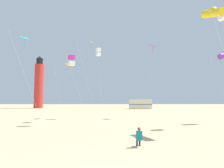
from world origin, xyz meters
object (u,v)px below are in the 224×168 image
(kite_diamond_cyan, at_px, (25,41))
(kite_flyer_standing, at_px, (139,136))
(kite_box_blue, at_px, (222,15))
(kite_diamond_scarlet, at_px, (153,49))
(rv_van_cream, at_px, (140,104))
(lighthouse_distant, at_px, (39,83))
(kite_box_magenta, at_px, (72,60))
(kite_box_white, at_px, (98,52))
(kite_diamond_orange, at_px, (68,67))
(kite_tube_gold, at_px, (213,13))
(kite_diamond_lime, at_px, (91,45))

(kite_diamond_cyan, bearing_deg, kite_flyer_standing, -39.04)
(kite_box_blue, distance_m, kite_diamond_scarlet, 10.52)
(rv_van_cream, bearing_deg, kite_diamond_cyan, -119.35)
(kite_diamond_cyan, relative_size, lighthouse_distant, 0.58)
(kite_box_magenta, bearing_deg, kite_diamond_scarlet, 33.10)
(kite_box_white, height_order, rv_van_cream, kite_box_white)
(kite_diamond_cyan, xyz_separation_m, kite_box_magenta, (4.94, 0.80, -1.92))
(kite_diamond_orange, distance_m, kite_diamond_scarlet, 13.10)
(lighthouse_distant, bearing_deg, kite_box_blue, -50.39)
(kite_box_white, distance_m, kite_diamond_orange, 6.03)
(kite_tube_gold, distance_m, kite_diamond_scarlet, 12.73)
(kite_box_white, distance_m, kite_diamond_lime, 2.08)
(kite_box_blue, bearing_deg, kite_diamond_cyan, 176.86)
(kite_box_blue, bearing_deg, kite_flyer_standing, -143.17)
(kite_diamond_orange, bearing_deg, kite_box_magenta, -72.00)
(kite_diamond_orange, height_order, kite_diamond_lime, kite_diamond_lime)
(kite_diamond_scarlet, bearing_deg, kite_diamond_lime, 174.86)
(kite_diamond_cyan, xyz_separation_m, kite_diamond_lime, (6.39, 8.78, 2.16))
(kite_diamond_orange, xyz_separation_m, lighthouse_distant, (-16.94, 36.11, 0.87))
(kite_diamond_lime, bearing_deg, kite_diamond_scarlet, -5.14)
(rv_van_cream, bearing_deg, kite_diamond_lime, -116.36)
(kite_flyer_standing, distance_m, kite_diamond_lime, 21.01)
(kite_diamond_cyan, distance_m, kite_diamond_scarlet, 17.81)
(kite_box_blue, height_order, rv_van_cream, kite_box_blue)
(kite_box_blue, xyz_separation_m, kite_diamond_orange, (-17.13, 5.06, -4.73))
(kite_box_blue, bearing_deg, kite_diamond_orange, 163.53)
(lighthouse_distant, bearing_deg, kite_diamond_scarlet, -48.00)
(kite_box_magenta, relative_size, kite_diamond_orange, 1.04)
(kite_diamond_lime, bearing_deg, kite_box_white, -41.87)
(kite_diamond_cyan, height_order, kite_diamond_orange, kite_diamond_cyan)
(kite_flyer_standing, relative_size, kite_diamond_cyan, 0.12)
(kite_flyer_standing, xyz_separation_m, kite_diamond_lime, (-4.46, 17.58, 10.61))
(kite_diamond_orange, xyz_separation_m, kite_diamond_lime, (2.46, 4.87, 4.26))
(kite_tube_gold, height_order, rv_van_cream, kite_tube_gold)
(kite_flyer_standing, distance_m, kite_box_white, 19.22)
(kite_diamond_cyan, distance_m, kite_diamond_orange, 5.92)
(kite_diamond_scarlet, xyz_separation_m, lighthouse_distant, (-28.89, 32.09, -2.68))
(kite_box_blue, distance_m, kite_diamond_orange, 18.48)
(kite_tube_gold, distance_m, lighthouse_distant, 54.45)
(kite_box_magenta, bearing_deg, rv_van_cream, 68.12)
(kite_diamond_cyan, bearing_deg, kite_diamond_orange, 44.84)
(kite_tube_gold, xyz_separation_m, kite_diamond_scarlet, (-2.21, 12.54, 0.26))
(kite_box_blue, bearing_deg, kite_diamond_lime, 145.88)
(kite_diamond_scarlet, distance_m, lighthouse_distant, 43.26)
(kite_box_white, distance_m, lighthouse_distant, 38.37)
(kite_box_white, distance_m, kite_box_magenta, 7.90)
(kite_box_magenta, bearing_deg, kite_diamond_lime, 79.68)
(kite_flyer_standing, height_order, kite_diamond_lime, kite_diamond_lime)
(kite_box_blue, height_order, kite_box_magenta, kite_box_blue)
(kite_box_blue, relative_size, kite_tube_gold, 1.12)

